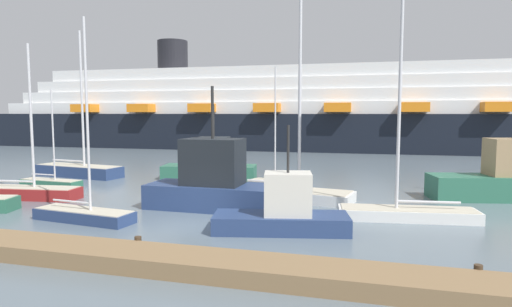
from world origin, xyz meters
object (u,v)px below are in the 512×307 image
object	(u,v)px
fishing_boat_2	(284,211)
fishing_boat_3	(218,184)
sailboat_2	(290,191)
sailboat_4	(27,191)
channel_buoy_2	(222,167)
sailboat_3	(84,212)
sailboat_0	(279,183)
fishing_boat_0	(506,179)
sailboat_6	(51,181)
cruise_ship	(276,113)
sailboat_7	(79,169)
fishing_boat_1	(211,165)
sailboat_5	(407,209)

from	to	relation	value
fishing_boat_2	fishing_boat_3	distance (m)	5.38
sailboat_2	sailboat_4	size ratio (longest dim) A/B	1.30
channel_buoy_2	sailboat_3	bearing A→B (deg)	-91.37
sailboat_0	fishing_boat_0	bearing A→B (deg)	-161.53
sailboat_0	sailboat_4	xyz separation A→B (m)	(-13.49, -6.94, 0.09)
sailboat_6	channel_buoy_2	world-z (taller)	sailboat_6
sailboat_0	cruise_ship	xyz separation A→B (m)	(-7.44, 32.74, 4.64)
sailboat_2	sailboat_3	world-z (taller)	sailboat_2
fishing_boat_0	sailboat_2	bearing A→B (deg)	-177.05
fishing_boat_0	sailboat_7	bearing A→B (deg)	165.08
sailboat_7	fishing_boat_0	distance (m)	29.67
sailboat_7	fishing_boat_1	size ratio (longest dim) A/B	1.54
sailboat_6	fishing_boat_3	size ratio (longest dim) A/B	0.85
fishing_boat_1	sailboat_0	bearing A→B (deg)	-36.27
sailboat_0	cruise_ship	size ratio (longest dim) A/B	0.09
fishing_boat_1	cruise_ship	bearing A→B (deg)	83.37
fishing_boat_0	cruise_ship	bearing A→B (deg)	110.24
fishing_boat_1	channel_buoy_2	size ratio (longest dim) A/B	4.55
sailboat_4	sailboat_7	size ratio (longest dim) A/B	0.79
fishing_boat_0	sailboat_4	bearing A→B (deg)	-177.55
sailboat_3	fishing_boat_1	size ratio (longest dim) A/B	1.26
channel_buoy_2	fishing_boat_1	bearing A→B (deg)	-81.84
sailboat_2	fishing_boat_0	world-z (taller)	sailboat_2
sailboat_7	sailboat_5	bearing A→B (deg)	-9.66
fishing_boat_0	fishing_boat_3	distance (m)	16.45
sailboat_2	sailboat_4	xyz separation A→B (m)	(-14.79, -3.70, -0.03)
sailboat_7	fishing_boat_1	world-z (taller)	sailboat_7
sailboat_7	fishing_boat_1	bearing A→B (deg)	16.89
sailboat_6	fishing_boat_2	distance (m)	19.05
cruise_ship	fishing_boat_0	bearing A→B (deg)	-58.77
fishing_boat_2	fishing_boat_3	size ratio (longest dim) A/B	0.77
sailboat_7	sailboat_4	bearing A→B (deg)	-62.26
sailboat_2	fishing_boat_2	bearing A→B (deg)	-71.37
sailboat_5	sailboat_6	world-z (taller)	sailboat_5
sailboat_4	sailboat_6	xyz separation A→B (m)	(-1.87, 4.15, -0.15)
sailboat_3	sailboat_6	world-z (taller)	sailboat_3
sailboat_3	sailboat_6	distance (m)	11.51
sailboat_3	sailboat_2	bearing A→B (deg)	48.64
sailboat_5	fishing_boat_3	xyz separation A→B (m)	(-9.32, -0.08, 0.77)
sailboat_7	fishing_boat_3	xyz separation A→B (m)	(14.51, -8.00, 0.71)
sailboat_6	sailboat_7	xyz separation A→B (m)	(-1.02, 4.25, 0.26)
channel_buoy_2	cruise_ship	size ratio (longest dim) A/B	0.02
sailboat_0	sailboat_6	distance (m)	15.62
sailboat_0	sailboat_6	size ratio (longest dim) A/B	1.21
channel_buoy_2	fishing_boat_2	bearing A→B (deg)	-62.60
sailboat_5	fishing_boat_3	distance (m)	9.35
cruise_ship	fishing_boat_2	bearing A→B (deg)	-78.16
sailboat_4	sailboat_5	distance (m)	20.94
fishing_boat_3	fishing_boat_2	bearing A→B (deg)	141.89
sailboat_7	fishing_boat_2	world-z (taller)	sailboat_7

